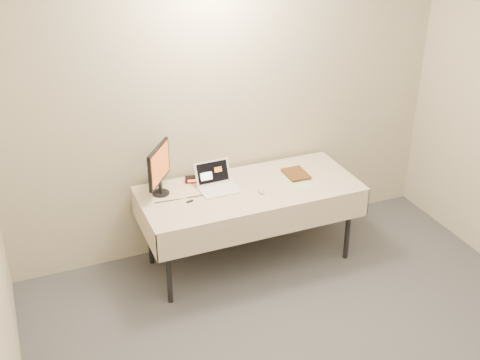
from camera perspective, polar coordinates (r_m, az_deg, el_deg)
name	(u,v)px	position (r m, az deg, el deg)	size (l,w,h in m)	color
back_wall	(229,102)	(5.21, -1.01, 7.41)	(4.00, 0.10, 2.70)	beige
table	(250,194)	(5.10, 0.92, -1.35)	(1.86, 0.81, 0.74)	black
laptop	(216,183)	(5.05, -2.26, -0.25)	(0.32, 0.31, 0.21)	white
monitor	(159,167)	(4.91, -7.69, 1.26)	(0.26, 0.35, 0.43)	black
book	(287,164)	(5.21, 4.45, 1.53)	(0.19, 0.02, 0.25)	#8F541A
alarm_clock	(193,179)	(5.17, -4.51, 0.07)	(0.13, 0.08, 0.05)	black
clicker	(261,191)	(5.00, 2.01, -1.05)	(0.05, 0.10, 0.02)	#B4B4B7
paper_form	(296,181)	(5.20, 5.36, -0.13)	(0.12, 0.29, 0.00)	#B9DFB1
usb_dongle	(190,201)	(4.88, -4.79, -2.04)	(0.06, 0.02, 0.01)	black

